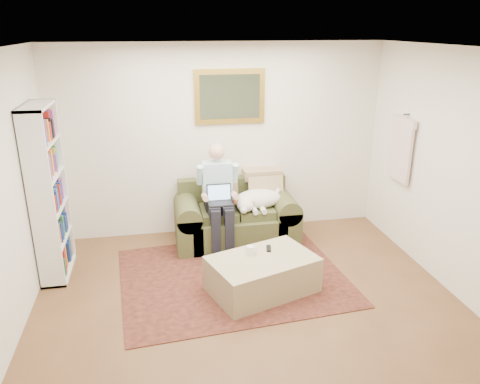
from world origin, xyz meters
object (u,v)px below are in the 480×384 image
object	(u,v)px
sofa	(236,222)
seated_man	(219,199)
laptop	(220,198)
coffee_mug	(250,251)
bookshelf	(48,193)
sleeping_dog	(258,199)
ottoman	(262,274)

from	to	relation	value
sofa	seated_man	distance (m)	0.49
laptop	coffee_mug	bearing A→B (deg)	-79.64
seated_man	laptop	bearing A→B (deg)	-90.00
sofa	bookshelf	size ratio (longest dim) A/B	0.81
bookshelf	sofa	bearing A→B (deg)	11.50
seated_man	bookshelf	world-z (taller)	bookshelf
laptop	bookshelf	xyz separation A→B (m)	(-1.99, -0.24, 0.29)
seated_man	coffee_mug	size ratio (longest dim) A/B	13.63
laptop	bookshelf	size ratio (longest dim) A/B	0.16
laptop	sleeping_dog	xyz separation A→B (m)	(0.53, 0.13, -0.10)
sofa	seated_man	xyz separation A→B (m)	(-0.24, -0.15, 0.40)
sofa	bookshelf	distance (m)	2.39
sofa	coffee_mug	world-z (taller)	sofa
ottoman	bookshelf	distance (m)	2.58
coffee_mug	ottoman	bearing A→B (deg)	-40.87
seated_man	laptop	distance (m)	0.07
sofa	sleeping_dog	distance (m)	0.45
sofa	ottoman	distance (m)	1.33
seated_man	ottoman	size ratio (longest dim) A/B	1.22
laptop	coffee_mug	distance (m)	1.06
seated_man	bookshelf	bearing A→B (deg)	-171.26
sleeping_dog	coffee_mug	size ratio (longest dim) A/B	6.67
laptop	coffee_mug	size ratio (longest dim) A/B	3.15
sofa	coffee_mug	bearing A→B (deg)	-92.71
seated_man	bookshelf	size ratio (longest dim) A/B	0.68
sofa	sleeping_dog	bearing A→B (deg)	-15.74
ottoman	seated_man	bearing A→B (deg)	104.44
sleeping_dog	coffee_mug	bearing A→B (deg)	-106.97
ottoman	coffee_mug	xyz separation A→B (m)	(-0.12, 0.10, 0.25)
coffee_mug	bookshelf	bearing A→B (deg)	160.57
seated_man	sleeping_dog	xyz separation A→B (m)	(0.53, 0.07, -0.06)
seated_man	sleeping_dog	distance (m)	0.54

